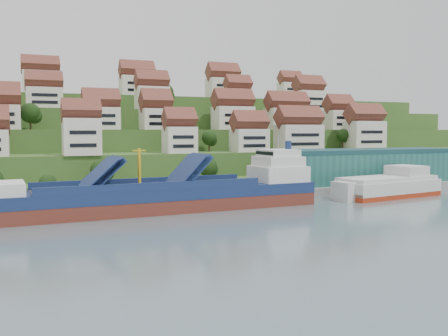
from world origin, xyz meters
name	(u,v)px	position (x,y,z in m)	size (l,w,h in m)	color
ground	(221,208)	(0.00, 0.00, 0.00)	(300.00, 300.00, 0.00)	slate
quay	(268,192)	(20.00, 15.00, 1.10)	(180.00, 14.00, 2.20)	gray
hillside	(129,147)	(0.00, 103.55, 10.66)	(260.00, 128.00, 31.00)	#2D4C1E
hillside_village	(164,112)	(3.25, 60.02, 24.02)	(158.60, 64.22, 28.22)	silver
hillside_trees	(115,138)	(-16.47, 42.02, 15.64)	(143.57, 62.72, 31.81)	#1B3712
warehouse	(360,166)	(52.00, 17.00, 7.20)	(60.00, 15.00, 10.00)	#225E57
flagpole	(271,172)	(18.11, 10.00, 6.88)	(1.28, 0.16, 8.00)	gray
cargo_ship	(166,197)	(-12.86, 0.38, 3.18)	(75.34, 15.09, 16.57)	maroon
second_ship	(389,187)	(49.20, 1.03, 2.66)	(31.72, 15.87, 8.79)	maroon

